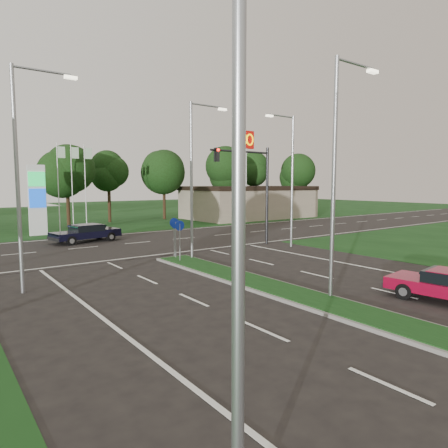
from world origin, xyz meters
TOP-DOWN VIEW (x-y plane):
  - verge_far at (0.00, 55.00)m, footprint 160.00×50.00m
  - cross_road at (0.00, 24.00)m, footprint 160.00×12.00m
  - median_kerb at (0.00, 4.00)m, footprint 2.00×26.00m
  - commercial_building at (22.00, 36.00)m, footprint 16.00×9.00m
  - streetlight_median_near at (1.00, 6.00)m, footprint 2.53×0.22m
  - streetlight_median_far at (1.00, 16.00)m, footprint 2.53×0.22m
  - streetlight_left_near at (-8.30, 0.00)m, footprint 2.53×0.22m
  - streetlight_left_far at (-8.30, 14.00)m, footprint 2.53×0.22m
  - streetlight_right_far at (8.80, 16.00)m, footprint 2.53×0.22m
  - traffic_signal at (7.19, 18.00)m, footprint 5.10×0.42m
  - median_signs at (0.00, 16.40)m, footprint 1.16×1.76m
  - gas_pylon at (-3.79, 33.05)m, footprint 5.80×1.26m
  - mcdonalds_sign at (18.00, 31.97)m, footprint 2.20×0.47m
  - treeline_far at (0.10, 39.93)m, footprint 6.00×6.00m
  - navy_sedan at (-1.95, 26.71)m, footprint 5.16×2.79m

SIDE VIEW (x-z plane):
  - verge_far at x=0.00m, z-range -0.01..0.01m
  - cross_road at x=0.00m, z-range -0.01..0.01m
  - median_kerb at x=0.00m, z-range 0.00..0.12m
  - navy_sedan at x=-1.95m, z-range 0.05..1.40m
  - median_signs at x=0.00m, z-range 0.52..2.90m
  - commercial_building at x=22.00m, z-range 0.00..4.00m
  - gas_pylon at x=-3.79m, z-range -0.80..7.20m
  - traffic_signal at x=7.19m, z-range 1.15..8.15m
  - streetlight_median_near at x=1.00m, z-range 0.58..9.58m
  - streetlight_median_far at x=1.00m, z-range 0.58..9.58m
  - streetlight_left_near at x=-8.30m, z-range 0.58..9.58m
  - streetlight_left_far at x=-8.30m, z-range 0.58..9.58m
  - streetlight_right_far at x=8.80m, z-range 0.58..9.58m
  - treeline_far at x=0.10m, z-range 1.88..11.78m
  - mcdonalds_sign at x=18.00m, z-range 2.79..13.19m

